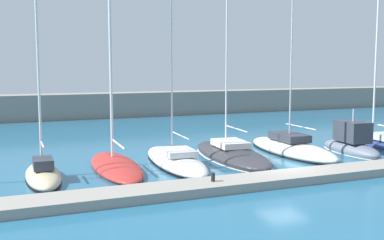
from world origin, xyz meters
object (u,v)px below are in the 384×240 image
(sailboat_white_fourth, at_px, (175,159))
(sailboat_ivory_sixth, at_px, (291,148))
(sailboat_charcoal_fifth, at_px, (231,154))
(sailboat_navy_eighth, at_px, (384,144))
(sailboat_sand_second, at_px, (43,173))
(motorboat_slate_seventh, at_px, (351,144))
(dock_bollard, at_px, (213,177))
(sailboat_red_third, at_px, (116,163))

(sailboat_white_fourth, relative_size, sailboat_ivory_sixth, 1.01)
(sailboat_charcoal_fifth, distance_m, sailboat_navy_eighth, 13.20)
(sailboat_sand_second, distance_m, sailboat_ivory_sixth, 17.46)
(motorboat_slate_seventh, distance_m, dock_bollard, 14.71)
(motorboat_slate_seventh, xyz_separation_m, sailboat_navy_eighth, (4.28, 1.10, -0.41))
(sailboat_charcoal_fifth, relative_size, sailboat_ivory_sixth, 0.81)
(sailboat_sand_second, relative_size, motorboat_slate_seventh, 2.01)
(sailboat_red_third, height_order, sailboat_white_fourth, sailboat_white_fourth)
(motorboat_slate_seventh, bearing_deg, sailboat_navy_eighth, -69.71)
(sailboat_navy_eighth, bearing_deg, sailboat_white_fourth, 93.43)
(sailboat_white_fourth, relative_size, dock_bollard, 47.72)
(sailboat_sand_second, distance_m, sailboat_red_third, 4.51)
(sailboat_sand_second, height_order, sailboat_charcoal_fifth, sailboat_charcoal_fifth)
(sailboat_white_fourth, bearing_deg, sailboat_navy_eighth, -86.10)
(sailboat_white_fourth, bearing_deg, dock_bollard, 179.87)
(sailboat_red_third, xyz_separation_m, dock_bollard, (3.38, -6.75, 0.29))
(sailboat_navy_eighth, bearing_deg, dock_bollard, 113.41)
(sailboat_sand_second, distance_m, dock_bollard, 9.55)
(sailboat_navy_eighth, bearing_deg, sailboat_red_third, 92.79)
(sailboat_red_third, bearing_deg, sailboat_charcoal_fifth, -84.55)
(sailboat_ivory_sixth, xyz_separation_m, dock_bollard, (-9.65, -7.11, 0.30))
(sailboat_white_fourth, xyz_separation_m, sailboat_navy_eighth, (17.50, 0.06, -0.12))
(sailboat_sand_second, relative_size, sailboat_charcoal_fifth, 0.75)
(sailboat_sand_second, bearing_deg, sailboat_white_fourth, -81.96)
(sailboat_ivory_sixth, xyz_separation_m, motorboat_slate_seventh, (4.00, -1.62, 0.27))
(sailboat_charcoal_fifth, relative_size, motorboat_slate_seventh, 2.68)
(sailboat_charcoal_fifth, height_order, sailboat_ivory_sixth, sailboat_ivory_sixth)
(sailboat_ivory_sixth, distance_m, sailboat_navy_eighth, 8.30)
(sailboat_white_fourth, distance_m, sailboat_ivory_sixth, 9.23)
(sailboat_white_fourth, distance_m, dock_bollard, 6.55)
(sailboat_navy_eighth, relative_size, dock_bollard, 42.70)
(sailboat_charcoal_fifth, bearing_deg, dock_bollard, 151.07)
(motorboat_slate_seventh, bearing_deg, sailboat_charcoal_fifth, 85.27)
(sailboat_red_third, distance_m, motorboat_slate_seventh, 17.08)
(motorboat_slate_seventh, height_order, dock_bollard, motorboat_slate_seventh)
(sailboat_charcoal_fifth, bearing_deg, sailboat_red_third, 97.45)
(sailboat_charcoal_fifth, bearing_deg, sailboat_navy_eighth, -87.78)
(sailboat_ivory_sixth, bearing_deg, sailboat_red_third, 92.66)
(dock_bollard, bearing_deg, sailboat_charcoal_fifth, 56.43)
(motorboat_slate_seventh, height_order, sailboat_navy_eighth, sailboat_navy_eighth)
(sailboat_white_fourth, bearing_deg, motorboat_slate_seventh, -90.81)
(sailboat_white_fourth, height_order, dock_bollard, sailboat_white_fourth)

